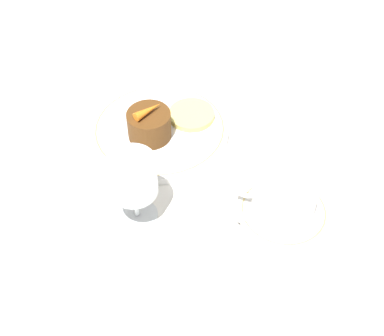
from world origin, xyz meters
The scene contains 10 objects.
ground_plane centered at (0.00, 0.00, 0.00)m, with size 3.00×3.00×0.00m, color white.
dinner_plate centered at (0.04, -0.02, 0.01)m, with size 0.24×0.24×0.01m.
saucer centered at (-0.19, 0.10, 0.01)m, with size 0.14×0.14×0.01m.
coffee_cup centered at (-0.19, 0.10, 0.04)m, with size 0.12×0.09×0.06m.
spoon centered at (-0.15, 0.10, 0.01)m, with size 0.06×0.11×0.00m.
wine_glass centered at (0.02, 0.16, 0.08)m, with size 0.07×0.07×0.12m.
fork centered at (0.19, 0.00, 0.00)m, with size 0.04×0.19×0.01m.
dessert_cake centered at (0.05, 0.00, 0.04)m, with size 0.07×0.07×0.05m.
carrot_garnish centered at (0.05, 0.00, 0.07)m, with size 0.04×0.05×0.02m.
pineapple_slice centered at (-0.01, -0.06, 0.02)m, with size 0.08×0.08×0.01m.
Camera 1 is at (-0.17, 0.60, 0.64)m, focal length 50.00 mm.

